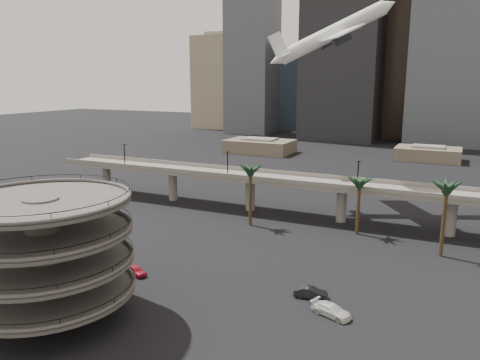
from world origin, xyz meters
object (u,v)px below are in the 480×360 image
at_px(overpass, 294,184).
at_px(car_b, 311,292).
at_px(parking_ramp, 45,247).
at_px(airborne_jet, 332,33).
at_px(car_c, 331,310).
at_px(car_a, 136,271).

distance_m(overpass, car_b, 42.33).
relative_size(parking_ramp, airborne_jet, 0.77).
height_order(parking_ramp, car_c, parking_ramp).
xyz_separation_m(parking_ramp, car_a, (1.36, 16.04, -9.10)).
bearing_deg(car_c, parking_ramp, 135.43).
xyz_separation_m(car_b, car_c, (4.04, -3.91, 0.02)).
height_order(airborne_jet, car_c, airborne_jet).
relative_size(overpass, airborne_jet, 4.50).
bearing_deg(parking_ramp, car_a, 85.17).
height_order(parking_ramp, overpass, parking_ramp).
distance_m(car_a, car_c, 31.71).
distance_m(overpass, car_c, 47.49).
xyz_separation_m(airborne_jet, car_a, (-14.69, -59.62, -40.89)).
bearing_deg(car_b, parking_ramp, 115.45).
xyz_separation_m(airborne_jet, car_c, (17.01, -59.21, -40.82)).
height_order(car_a, car_b, car_b).
bearing_deg(overpass, car_a, -105.17).
relative_size(parking_ramp, car_a, 5.16).
relative_size(overpass, car_b, 27.03).
bearing_deg(airborne_jet, parking_ramp, -134.55).
bearing_deg(airborne_jet, car_c, -106.54).
bearing_deg(car_c, airborne_jet, 35.00).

